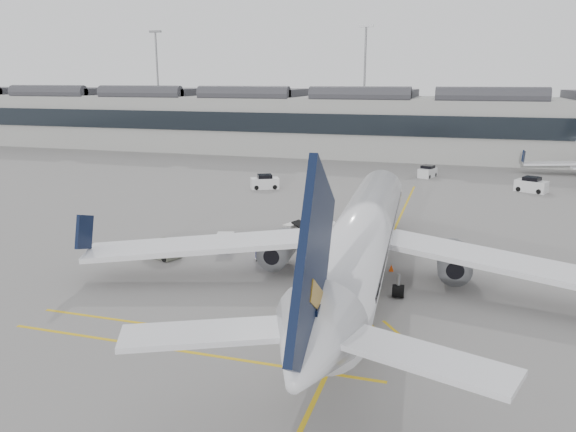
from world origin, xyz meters
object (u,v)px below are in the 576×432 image
(baggage_cart_a, at_px, (355,238))
(ramp_agent_a, at_px, (356,244))
(belt_loader, at_px, (300,236))
(airliner_main, at_px, (362,238))
(pushback_tug, at_px, (164,250))
(ramp_agent_b, at_px, (282,245))

(baggage_cart_a, distance_m, ramp_agent_a, 1.56)
(belt_loader, distance_m, baggage_cart_a, 5.19)
(ramp_agent_a, bearing_deg, airliner_main, -140.36)
(ramp_agent_a, bearing_deg, belt_loader, 96.47)
(airliner_main, distance_m, belt_loader, 11.73)
(airliner_main, relative_size, belt_loader, 9.12)
(pushback_tug, bearing_deg, belt_loader, 59.41)
(airliner_main, height_order, ramp_agent_b, airliner_main)
(baggage_cart_a, relative_size, pushback_tug, 0.61)
(belt_loader, relative_size, pushback_tug, 1.55)
(airliner_main, xyz_separation_m, ramp_agent_a, (-1.54, 6.85, -2.56))
(airliner_main, height_order, pushback_tug, airliner_main)
(belt_loader, height_order, baggage_cart_a, belt_loader)
(baggage_cart_a, height_order, ramp_agent_b, baggage_cart_a)
(ramp_agent_a, distance_m, pushback_tug, 16.07)
(ramp_agent_a, bearing_deg, baggage_cart_a, 40.91)
(ramp_agent_b, relative_size, pushback_tug, 0.51)
(baggage_cart_a, bearing_deg, pushback_tug, -144.76)
(baggage_cart_a, bearing_deg, airliner_main, -67.63)
(baggage_cart_a, relative_size, ramp_agent_a, 1.07)
(belt_loader, bearing_deg, baggage_cart_a, 15.20)
(ramp_agent_b, bearing_deg, belt_loader, -135.24)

